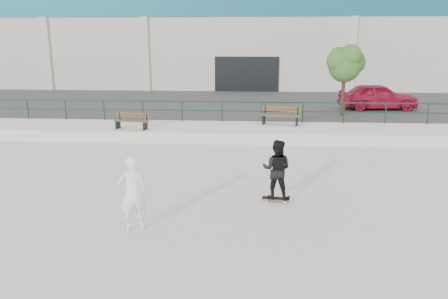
# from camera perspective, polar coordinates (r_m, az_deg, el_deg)

# --- Properties ---
(ground) EXTENTS (120.00, 120.00, 0.00)m
(ground) POSITION_cam_1_polar(r_m,az_deg,el_deg) (11.61, 0.78, -8.69)
(ground) COLOR beige
(ground) RESTS_ON ground
(ledge) EXTENTS (30.00, 3.00, 0.50)m
(ledge) POSITION_cam_1_polar(r_m,az_deg,el_deg) (20.63, 2.23, 2.28)
(ledge) COLOR silver
(ledge) RESTS_ON ground
(parking_strip) EXTENTS (60.00, 14.00, 0.50)m
(parking_strip) POSITION_cam_1_polar(r_m,az_deg,el_deg) (29.00, 2.74, 5.75)
(parking_strip) COLOR #363636
(parking_strip) RESTS_ON ground
(railing) EXTENTS (28.00, 0.06, 1.03)m
(railing) POSITION_cam_1_polar(r_m,az_deg,el_deg) (21.73, 2.35, 5.55)
(railing) COLOR #143823
(railing) RESTS_ON ledge
(commercial_building) EXTENTS (44.20, 16.33, 8.00)m
(commercial_building) POSITION_cam_1_polar(r_m,az_deg,el_deg) (42.67, 3.23, 14.29)
(commercial_building) COLOR silver
(commercial_building) RESTS_ON ground
(bench_left) EXTENTS (1.67, 0.71, 0.75)m
(bench_left) POSITION_cam_1_polar(r_m,az_deg,el_deg) (20.51, -11.95, 3.67)
(bench_left) COLOR brown
(bench_left) RESTS_ON ledge
(bench_right) EXTENTS (1.98, 0.94, 0.88)m
(bench_right) POSITION_cam_1_polar(r_m,az_deg,el_deg) (21.29, 7.40, 4.42)
(bench_right) COLOR brown
(bench_right) RESTS_ON ledge
(tree) EXTENTS (2.12, 1.89, 3.77)m
(tree) POSITION_cam_1_polar(r_m,az_deg,el_deg) (24.18, 15.58, 10.90)
(tree) COLOR #402820
(tree) RESTS_ON parking_strip
(red_car) EXTENTS (4.57, 2.06, 1.52)m
(red_car) POSITION_cam_1_polar(r_m,az_deg,el_deg) (27.26, 19.44, 6.56)
(red_car) COLOR #A11330
(red_car) RESTS_ON parking_strip
(skateboard) EXTENTS (0.80, 0.29, 0.09)m
(skateboard) POSITION_cam_1_polar(r_m,az_deg,el_deg) (12.70, 6.77, -6.38)
(skateboard) COLOR black
(skateboard) RESTS_ON ground
(standing_skater) EXTENTS (0.96, 0.82, 1.71)m
(standing_skater) POSITION_cam_1_polar(r_m,az_deg,el_deg) (12.42, 6.89, -2.59)
(standing_skater) COLOR black
(standing_skater) RESTS_ON skateboard
(seated_skater) EXTENTS (0.79, 0.65, 1.86)m
(seated_skater) POSITION_cam_1_polar(r_m,az_deg,el_deg) (10.71, -11.81, -5.67)
(seated_skater) COLOR white
(seated_skater) RESTS_ON ground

